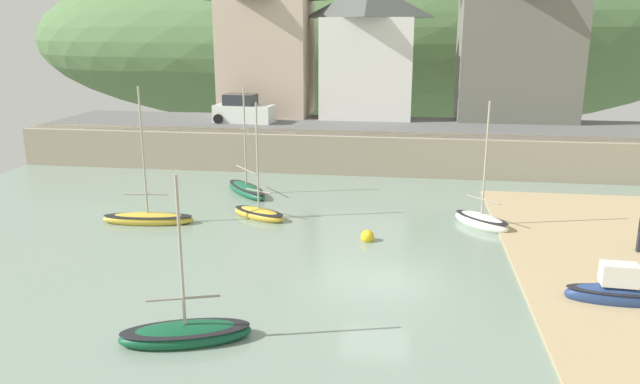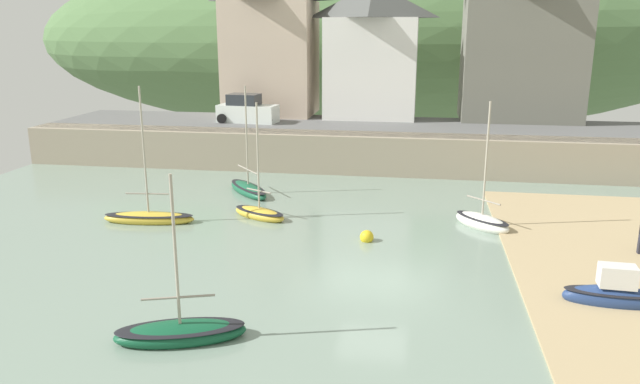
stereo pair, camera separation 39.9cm
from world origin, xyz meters
The scene contains 14 objects.
quay_seawall centered at (0.00, 17.50, 1.36)m, with size 48.00×9.40×2.40m.
hillside_backdrop centered at (-5.50, 55.20, 7.45)m, with size 80.00×44.00×21.29m.
waterfront_building_left centered at (-9.79, 25.20, 7.78)m, with size 6.75×5.73×10.58m.
waterfront_building_centre centered at (-2.22, 25.20, 7.22)m, with size 6.77×6.09×9.46m.
waterfront_building_right centered at (8.30, 25.20, 8.00)m, with size 8.43×5.60×11.05m.
church_with_spire centered at (9.51, 29.20, 10.34)m, with size 3.00×3.00×15.41m.
sailboat_white_hull centered at (-7.69, 10.84, 0.25)m, with size 3.39×3.78×5.96m.
motorboat_with_cabin centered at (-10.82, 5.11, 0.25)m, with size 4.32×1.52×6.41m.
fishing_boat_green centered at (-5.17, -5.15, 0.24)m, with size 3.97×2.40×5.07m.
dinghy_open_wooden centered at (7.82, -0.79, 0.39)m, with size 3.26×1.12×1.60m.
sailboat_blue_trim centered at (4.35, 6.82, 0.29)m, with size 2.79×2.81×5.87m.
sailboat_nearest_shore centered at (-5.95, 6.64, 0.25)m, with size 3.09×2.29×5.60m.
parked_car_near_slipway centered at (-10.47, 20.70, 3.20)m, with size 4.26×2.13×1.95m.
mooring_buoy centered at (-0.62, 4.16, 0.18)m, with size 0.59×0.59×0.59m.
Camera 2 is at (1.35, -20.09, 8.65)m, focal length 34.08 mm.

